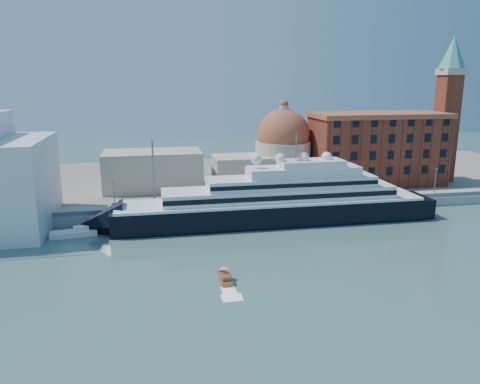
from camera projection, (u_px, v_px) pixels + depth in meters
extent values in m
plane|color=#355C54|center=(257.00, 258.00, 95.92)|extent=(400.00, 400.00, 0.00)
cube|color=gray|center=(229.00, 208.00, 128.06)|extent=(180.00, 10.00, 2.50)
cube|color=slate|center=(210.00, 179.00, 167.24)|extent=(260.00, 72.00, 2.00)
cube|color=slate|center=(232.00, 206.00, 123.34)|extent=(180.00, 0.10, 1.20)
cube|color=black|center=(271.00, 214.00, 119.02)|extent=(79.23, 12.19, 6.60)
cone|color=black|center=(102.00, 223.00, 111.28)|extent=(10.16, 12.19, 12.19)
cube|color=black|center=(413.00, 207.00, 126.42)|extent=(6.09, 11.17, 6.09)
cube|color=white|center=(272.00, 200.00, 118.18)|extent=(77.19, 12.39, 0.61)
cube|color=white|center=(280.00, 193.00, 118.13)|extent=(58.91, 10.16, 3.05)
cube|color=black|center=(285.00, 198.00, 113.29)|extent=(58.91, 0.15, 1.22)
cube|color=white|center=(291.00, 182.00, 118.03)|extent=(42.66, 9.14, 2.64)
cube|color=white|center=(303.00, 171.00, 118.00)|extent=(28.44, 8.13, 2.44)
cube|color=white|center=(311.00, 163.00, 117.90)|extent=(16.25, 7.11, 1.63)
cylinder|color=slate|center=(296.00, 147.00, 116.15)|extent=(0.30, 0.30, 7.11)
sphere|color=white|center=(256.00, 159.00, 114.93)|extent=(2.64, 2.64, 2.64)
sphere|color=white|center=(280.00, 159.00, 116.06)|extent=(2.64, 2.64, 2.64)
sphere|color=white|center=(304.00, 158.00, 117.19)|extent=(2.64, 2.64, 2.64)
sphere|color=white|center=(327.00, 157.00, 118.32)|extent=(2.64, 2.64, 2.64)
cube|color=white|center=(74.00, 234.00, 109.06)|extent=(10.82, 4.78, 1.40)
cube|color=white|center=(81.00, 228.00, 109.33)|extent=(3.73, 2.60, 1.05)
cube|color=brown|center=(225.00, 279.00, 84.73)|extent=(2.00, 5.87, 0.98)
cube|color=brown|center=(226.00, 277.00, 83.60)|extent=(1.58, 2.45, 0.78)
cylinder|color=slate|center=(225.00, 272.00, 84.90)|extent=(0.06, 0.06, 1.56)
cone|color=#ED1B3C|center=(225.00, 267.00, 84.70)|extent=(1.76, 1.76, 0.39)
cube|color=maroon|center=(377.00, 151.00, 152.14)|extent=(42.00, 18.00, 22.00)
cube|color=#994D32|center=(379.00, 115.00, 149.44)|extent=(43.00, 19.00, 1.50)
cube|color=maroon|center=(445.00, 129.00, 155.07)|extent=(6.00, 6.00, 35.00)
cube|color=beige|center=(451.00, 72.00, 150.73)|extent=(7.00, 7.00, 2.00)
cone|color=teal|center=(453.00, 52.00, 149.32)|extent=(8.40, 8.40, 10.00)
cylinder|color=beige|center=(283.00, 163.00, 153.23)|extent=(18.00, 18.00, 14.00)
sphere|color=#994D32|center=(283.00, 135.00, 151.12)|extent=(17.00, 17.00, 17.00)
cylinder|color=beige|center=(284.00, 110.00, 149.24)|extent=(3.00, 3.00, 3.00)
cube|color=beige|center=(242.00, 171.00, 149.19)|extent=(18.00, 14.00, 10.00)
cube|color=beige|center=(153.00, 170.00, 145.66)|extent=(30.00, 16.00, 12.00)
cylinder|color=slate|center=(115.00, 197.00, 118.40)|extent=(0.24, 0.24, 8.00)
cube|color=slate|center=(113.00, 182.00, 117.43)|extent=(0.80, 0.30, 0.25)
cylinder|color=slate|center=(231.00, 192.00, 123.97)|extent=(0.24, 0.24, 8.00)
cube|color=slate|center=(231.00, 177.00, 123.01)|extent=(0.80, 0.30, 0.25)
cylinder|color=slate|center=(337.00, 187.00, 129.54)|extent=(0.24, 0.24, 8.00)
cube|color=slate|center=(338.00, 173.00, 128.58)|extent=(0.80, 0.30, 0.25)
cylinder|color=slate|center=(435.00, 183.00, 135.11)|extent=(0.24, 0.24, 8.00)
cube|color=slate|center=(437.00, 169.00, 134.15)|extent=(0.80, 0.30, 0.25)
cylinder|color=slate|center=(154.00, 175.00, 120.99)|extent=(0.50, 0.50, 18.00)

